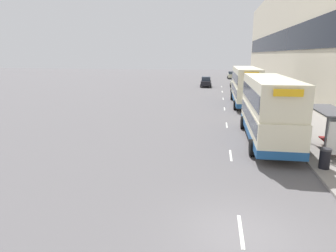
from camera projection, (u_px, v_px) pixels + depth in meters
The scene contains 19 objects.
ground_plane at pixel (241, 235), 9.82m from camera, with size 220.00×220.00×0.00m, color #5B595B.
pavement at pixel (265, 93), 45.77m from camera, with size 5.00×93.00×0.14m.
terrace_facade at pixel (299, 33), 43.13m from camera, with size 3.10×93.00×17.57m.
lane_mark_0 at pixel (241, 231), 10.01m from camera, with size 0.12×2.00×0.01m.
lane_mark_1 at pixel (231, 155), 17.52m from camera, with size 0.12×2.00×0.01m.
lane_mark_2 at pixel (227, 125), 25.03m from camera, with size 0.12×2.00×0.01m.
lane_mark_3 at pixel (224, 109), 32.53m from camera, with size 0.12×2.00×0.01m.
lane_mark_4 at pixel (223, 99), 40.04m from camera, with size 0.12×2.00×0.01m.
lane_mark_5 at pixel (222, 92), 47.55m from camera, with size 0.12×2.00×0.01m.
lane_mark_6 at pixel (221, 87), 55.06m from camera, with size 0.12×2.00×0.01m.
bus_shelter at pixel (333, 123), 17.34m from camera, with size 1.60×4.20×2.48m.
double_decker_bus_near at pixel (268, 108), 19.77m from camera, with size 2.85×10.31×4.30m.
double_decker_bus_ahead at pixel (245, 85), 34.65m from camera, with size 2.85×11.27×4.30m.
car_0 at pixel (232, 75), 73.26m from camera, with size 2.08×4.45×1.75m.
car_1 at pixel (206, 82), 54.72m from camera, with size 1.93×4.30×1.81m.
car_2 at pixel (236, 83), 53.52m from camera, with size 2.01×4.28×1.66m.
car_3 at pixel (238, 88), 44.96m from camera, with size 1.96×4.17×1.76m.
pedestrian_at_shelter at pixel (296, 121), 21.70m from camera, with size 0.35×0.35×1.78m.
litter_bin at pixel (325, 158), 15.05m from camera, with size 0.55×0.55×1.05m.
Camera 1 is at (-1.00, -8.99, 5.76)m, focal length 32.00 mm.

